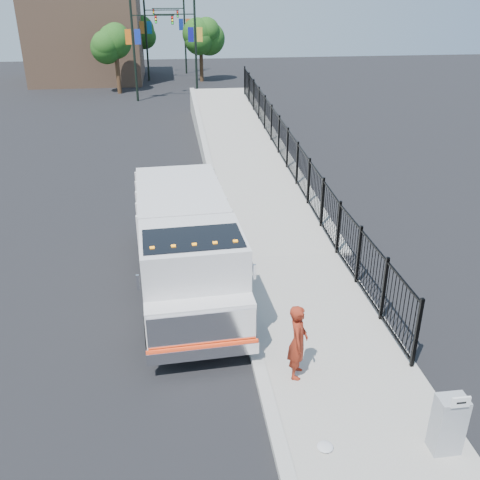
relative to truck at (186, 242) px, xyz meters
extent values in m
plane|color=black|center=(1.49, -2.44, -1.58)|extent=(120.00, 120.00, 0.00)
cube|color=#9E998E|center=(3.42, -4.44, -1.52)|extent=(3.55, 12.00, 0.12)
cube|color=#ADAAA3|center=(1.49, -4.44, -1.50)|extent=(0.30, 12.00, 0.16)
cube|color=#9E998E|center=(3.62, 13.56, -1.58)|extent=(3.95, 24.06, 3.19)
cube|color=black|center=(5.04, 9.56, -0.68)|extent=(0.10, 28.00, 1.80)
cube|color=black|center=(-0.02, 0.41, -0.98)|extent=(1.45, 7.37, 0.24)
cube|color=silver|center=(0.10, -2.06, 0.09)|extent=(2.65, 2.49, 2.15)
cube|color=silver|center=(0.17, -3.41, -0.44)|extent=(2.57, 0.88, 1.08)
cube|color=silver|center=(0.19, -3.81, -0.44)|extent=(2.48, 0.21, 0.92)
cube|color=silver|center=(0.20, -3.89, -0.98)|extent=(2.59, 0.32, 0.30)
cube|color=#FF3D13|center=(0.20, -3.89, -0.82)|extent=(2.58, 0.18, 0.06)
cube|color=black|center=(0.12, -2.33, 0.74)|extent=(2.44, 1.52, 0.92)
cube|color=silver|center=(-0.09, 1.81, 0.09)|extent=(2.81, 4.65, 1.83)
cube|color=silver|center=(-1.19, -3.21, 0.58)|extent=(0.07, 0.07, 0.38)
cube|color=silver|center=(1.50, -3.07, 0.58)|extent=(0.07, 0.07, 0.38)
cube|color=orange|center=(-0.83, -2.76, 1.19)|extent=(0.11, 0.09, 0.06)
cube|color=orange|center=(-0.35, -2.73, 1.19)|extent=(0.11, 0.09, 0.06)
cube|color=orange|center=(0.14, -2.71, 1.19)|extent=(0.11, 0.09, 0.06)
cube|color=orange|center=(0.62, -2.68, 1.19)|extent=(0.11, 0.09, 0.06)
cube|color=orange|center=(1.11, -2.66, 1.19)|extent=(0.11, 0.09, 0.06)
cylinder|color=black|center=(-0.99, -2.87, -1.04)|extent=(0.40, 1.09, 1.08)
cylinder|color=black|center=(1.27, -2.76, -1.04)|extent=(0.40, 1.09, 1.08)
cylinder|color=black|center=(-1.25, 2.40, -1.04)|extent=(0.40, 1.09, 1.08)
cylinder|color=black|center=(1.01, 2.51, -1.04)|extent=(0.40, 1.09, 1.08)
cylinder|color=black|center=(-1.31, 3.58, -1.04)|extent=(0.40, 1.09, 1.08)
cylinder|color=black|center=(0.95, 3.70, -1.04)|extent=(0.40, 1.09, 1.08)
imported|color=maroon|center=(2.29, -4.37, -0.54)|extent=(0.61, 0.76, 1.82)
cube|color=gray|center=(4.59, -6.90, -0.83)|extent=(0.55, 0.40, 1.25)
cube|color=white|center=(4.59, -7.12, -0.10)|extent=(0.35, 0.04, 0.22)
ellipsoid|color=silver|center=(2.35, -6.59, -1.42)|extent=(0.32, 0.32, 0.08)
cylinder|color=black|center=(-2.62, 30.03, 2.42)|extent=(0.18, 0.18, 8.00)
cube|color=black|center=(-1.02, 30.03, 4.72)|extent=(3.20, 0.08, 0.08)
cube|color=black|center=(0.42, 30.03, 4.37)|extent=(0.18, 0.22, 0.60)
cube|color=#142C9D|center=(-2.27, 30.03, 3.22)|extent=(0.45, 0.04, 1.10)
cube|color=orange|center=(-2.97, 30.03, 3.22)|extent=(0.45, 0.04, 1.10)
cylinder|color=black|center=(2.20, 31.61, 2.42)|extent=(0.18, 0.18, 8.00)
cube|color=black|center=(0.60, 31.61, 4.72)|extent=(3.20, 0.08, 0.08)
cube|color=black|center=(-0.84, 31.61, 4.37)|extent=(0.18, 0.22, 0.60)
cube|color=gold|center=(2.55, 31.61, 3.22)|extent=(0.45, 0.04, 1.10)
cube|color=navy|center=(1.85, 31.61, 3.22)|extent=(0.45, 0.04, 1.10)
cylinder|color=black|center=(-1.94, 40.51, 2.42)|extent=(0.18, 0.18, 8.00)
cube|color=black|center=(-0.34, 40.51, 4.72)|extent=(3.20, 0.08, 0.08)
cube|color=black|center=(1.10, 40.51, 4.37)|extent=(0.18, 0.22, 0.60)
cube|color=#1461A3|center=(-1.59, 40.51, 3.22)|extent=(0.45, 0.04, 1.10)
cube|color=orange|center=(-2.29, 40.51, 3.22)|extent=(0.45, 0.04, 1.10)
cylinder|color=black|center=(1.87, 44.73, 2.42)|extent=(0.18, 0.18, 8.00)
cube|color=black|center=(0.27, 44.73, 4.72)|extent=(3.20, 0.08, 0.08)
cube|color=black|center=(-1.17, 44.73, 4.37)|extent=(0.18, 0.22, 0.60)
cube|color=#CD6025|center=(2.22, 44.73, 3.22)|extent=(0.45, 0.04, 1.10)
cube|color=navy|center=(1.52, 44.73, 3.22)|extent=(0.45, 0.04, 1.10)
cylinder|color=#382314|center=(-4.29, 33.65, 0.02)|extent=(0.36, 0.36, 3.20)
sphere|color=#194714|center=(-4.29, 33.65, 2.42)|extent=(2.86, 2.86, 2.86)
cylinder|color=#382314|center=(3.11, 39.27, 0.02)|extent=(0.36, 0.36, 3.20)
sphere|color=#194714|center=(3.11, 39.27, 2.42)|extent=(2.81, 2.81, 2.81)
cylinder|color=#382314|center=(-2.70, 45.94, 0.02)|extent=(0.36, 0.36, 3.20)
sphere|color=#194714|center=(-2.70, 45.94, 2.42)|extent=(2.95, 2.95, 2.95)
cube|color=#8C664C|center=(-7.51, 41.56, 2.42)|extent=(10.00, 10.00, 8.00)
camera|label=1|loc=(-0.29, -13.91, 6.59)|focal=40.00mm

